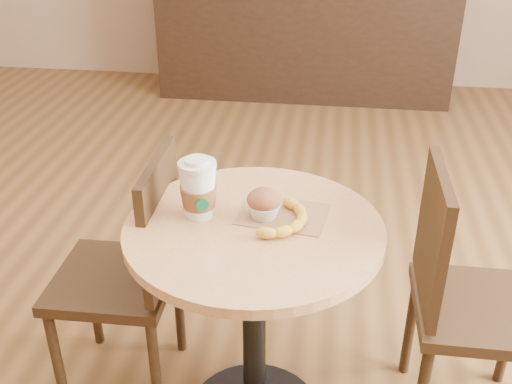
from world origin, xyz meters
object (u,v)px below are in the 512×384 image
chair_left (131,269)px  coffee_cup (198,190)px  chair_right (462,295)px  banana (286,218)px  muffin (264,204)px  cafe_table (254,288)px

chair_left → coffee_cup: (0.26, -0.09, 0.35)m
chair_left → chair_right: 1.02m
chair_right → banana: bearing=101.0°
chair_left → coffee_cup: coffee_cup is taller
chair_left → banana: 0.59m
chair_left → chair_right: chair_right is taller
coffee_cup → banana: coffee_cup is taller
chair_left → muffin: bearing=78.3°
cafe_table → coffee_cup: bearing=169.0°
cafe_table → chair_left: (-0.41, 0.12, -0.06)m
chair_left → cafe_table: bearing=72.5°
coffee_cup → banana: size_ratio=0.78×
coffee_cup → chair_left: bearing=136.8°
chair_left → muffin: 0.55m
chair_left → coffee_cup: size_ratio=4.97×
chair_right → cafe_table: bearing=100.9°
cafe_table → banana: (0.09, 0.02, 0.23)m
cafe_table → chair_right: (0.61, 0.12, -0.05)m
cafe_table → chair_left: 0.44m
muffin → chair_right: bearing=7.8°
muffin → cafe_table: bearing=-118.7°
muffin → chair_left: bearing=169.4°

